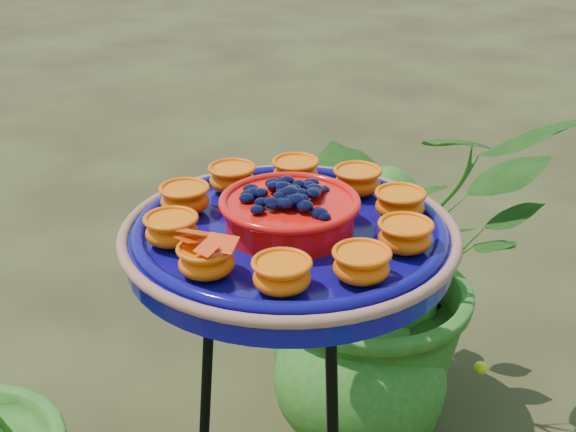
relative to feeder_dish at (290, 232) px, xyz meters
The scene contains 2 objects.
feeder_dish is the anchor object (origin of this frame).
shrub_back_left 0.97m from the feeder_dish, 115.33° to the left, with size 0.78×0.67×0.86m, color #205416.
Camera 1 is at (0.50, -0.85, 1.40)m, focal length 50.00 mm.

